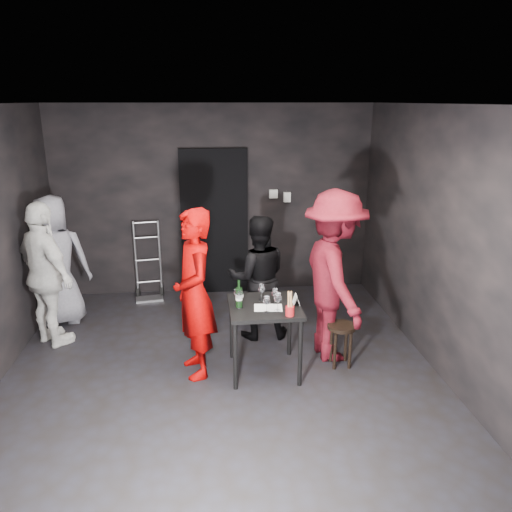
{
  "coord_description": "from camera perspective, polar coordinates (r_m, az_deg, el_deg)",
  "views": [
    {
      "loc": [
        -0.11,
        -4.56,
        2.74
      ],
      "look_at": [
        0.38,
        0.25,
        1.22
      ],
      "focal_mm": 35.0,
      "sensor_mm": 36.0,
      "label": 1
    }
  ],
  "objects": [
    {
      "name": "wallbox_lower",
      "position": [
        7.23,
        3.57,
        6.74
      ],
      "size": [
        0.1,
        0.06,
        0.14
      ],
      "primitive_type": "cube",
      "color": "#B7B7B2",
      "rests_on": "wall_back"
    },
    {
      "name": "server_red",
      "position": [
        5.0,
        -7.12,
        -2.81
      ],
      "size": [
        0.66,
        0.84,
        2.04
      ],
      "primitive_type": "imported",
      "rotation": [
        0.0,
        0.0,
        -1.31
      ],
      "color": "#9E0000",
      "rests_on": "floor"
    },
    {
      "name": "reserved_card",
      "position": [
        5.09,
        4.45,
        -4.98
      ],
      "size": [
        0.09,
        0.13,
        0.1
      ],
      "primitive_type": null,
      "rotation": [
        0.0,
        0.0,
        -0.06
      ],
      "color": "white",
      "rests_on": "tasting_table"
    },
    {
      "name": "wallbox_upper",
      "position": [
        7.19,
        1.99,
        7.11
      ],
      "size": [
        0.12,
        0.06,
        0.12
      ],
      "primitive_type": "cube",
      "color": "#B7B7B2",
      "rests_on": "wall_back"
    },
    {
      "name": "wine_glass_a",
      "position": [
        4.97,
        -1.88,
        -4.84
      ],
      "size": [
        0.09,
        0.09,
        0.21
      ],
      "primitive_type": null,
      "rotation": [
        0.0,
        0.0,
        0.2
      ],
      "color": "white",
      "rests_on": "tasting_table"
    },
    {
      "name": "wine_glass_e",
      "position": [
        4.91,
        2.5,
        -5.14
      ],
      "size": [
        0.1,
        0.1,
        0.21
      ],
      "primitive_type": null,
      "rotation": [
        0.0,
        0.0,
        -0.28
      ],
      "color": "white",
      "rests_on": "tasting_table"
    },
    {
      "name": "wall_right",
      "position": [
        5.32,
        20.78,
        1.16
      ],
      "size": [
        0.04,
        5.0,
        2.7
      ],
      "primitive_type": "cube",
      "color": "black",
      "rests_on": "ground"
    },
    {
      "name": "tasting_table",
      "position": [
        5.12,
        0.95,
        -6.62
      ],
      "size": [
        0.72,
        0.72,
        0.75
      ],
      "rotation": [
        0.0,
        0.0,
        0.01
      ],
      "color": "black",
      "rests_on": "floor"
    },
    {
      "name": "wall_front",
      "position": [
        2.49,
        -2.41,
        -16.44
      ],
      "size": [
        4.5,
        0.04,
        2.7
      ],
      "primitive_type": "cube",
      "color": "black",
      "rests_on": "ground"
    },
    {
      "name": "wine_glass_d",
      "position": [
        4.86,
        1.23,
        -5.45
      ],
      "size": [
        0.09,
        0.09,
        0.19
      ],
      "primitive_type": null,
      "rotation": [
        0.0,
        0.0,
        -0.25
      ],
      "color": "white",
      "rests_on": "tasting_table"
    },
    {
      "name": "woman_black",
      "position": [
        5.86,
        0.2,
        -2.53
      ],
      "size": [
        0.72,
        0.4,
        1.47
      ],
      "primitive_type": "imported",
      "rotation": [
        0.0,
        0.0,
        3.15
      ],
      "color": "black",
      "rests_on": "floor"
    },
    {
      "name": "hand_truck",
      "position": [
        7.33,
        -12.1,
        -3.16
      ],
      "size": [
        0.38,
        0.33,
        1.13
      ],
      "rotation": [
        0.0,
        0.0,
        0.16
      ],
      "color": "#B2B2B7",
      "rests_on": "floor"
    },
    {
      "name": "ceiling",
      "position": [
        4.57,
        -4.62,
        16.92
      ],
      "size": [
        4.5,
        5.0,
        0.02
      ],
      "primitive_type": "cube",
      "color": "silver",
      "rests_on": "ground"
    },
    {
      "name": "stool",
      "position": [
        5.43,
        9.71,
        -8.82
      ],
      "size": [
        0.3,
        0.3,
        0.47
      ],
      "rotation": [
        0.0,
        0.0,
        -0.34
      ],
      "color": "black",
      "rests_on": "floor"
    },
    {
      "name": "bystander_grey",
      "position": [
        6.65,
        -22.01,
        0.16
      ],
      "size": [
        0.92,
        0.56,
        1.81
      ],
      "primitive_type": "imported",
      "rotation": [
        0.0,
        0.0,
        3.23
      ],
      "color": "slate",
      "rests_on": "floor"
    },
    {
      "name": "wall_back",
      "position": [
        7.2,
        -4.83,
        6.26
      ],
      "size": [
        4.5,
        0.04,
        2.7
      ],
      "primitive_type": "cube",
      "color": "black",
      "rests_on": "ground"
    },
    {
      "name": "tasting_mat",
      "position": [
        5.01,
        1.4,
        -5.93
      ],
      "size": [
        0.3,
        0.21,
        0.0
      ],
      "primitive_type": "cube",
      "rotation": [
        0.0,
        0.0,
        -0.1
      ],
      "color": "white",
      "rests_on": "tasting_table"
    },
    {
      "name": "bystander_cream",
      "position": [
        6.08,
        -22.99,
        -1.11
      ],
      "size": [
        1.17,
        1.16,
        1.9
      ],
      "primitive_type": "imported",
      "rotation": [
        0.0,
        0.0,
        2.37
      ],
      "color": "white",
      "rests_on": "floor"
    },
    {
      "name": "wine_glass_b",
      "position": [
        5.07,
        -2.19,
        -4.58
      ],
      "size": [
        0.08,
        0.08,
        0.18
      ],
      "primitive_type": null,
      "rotation": [
        0.0,
        0.0,
        -0.28
      ],
      "color": "white",
      "rests_on": "tasting_table"
    },
    {
      "name": "breadstick_cup",
      "position": [
        4.8,
        3.91,
        -5.5
      ],
      "size": [
        0.09,
        0.09,
        0.26
      ],
      "rotation": [
        0.0,
        0.0,
        0.12
      ],
      "color": "#A11418",
      "rests_on": "tasting_table"
    },
    {
      "name": "wine_bottle",
      "position": [
        4.99,
        -1.96,
        -4.69
      ],
      "size": [
        0.07,
        0.07,
        0.29
      ],
      "rotation": [
        0.0,
        0.0,
        0.0
      ],
      "color": "black",
      "rests_on": "tasting_table"
    },
    {
      "name": "man_maroon",
      "position": [
        5.32,
        9.03,
        -0.03
      ],
      "size": [
        0.86,
        1.57,
        2.32
      ],
      "primitive_type": "imported",
      "rotation": [
        0.0,
        0.0,
        1.68
      ],
      "color": "#5D0D18",
      "rests_on": "floor"
    },
    {
      "name": "wine_glass_f",
      "position": [
        5.07,
        2.17,
        -4.54
      ],
      "size": [
        0.07,
        0.07,
        0.18
      ],
      "primitive_type": null,
      "rotation": [
        0.0,
        0.0,
        -0.01
      ],
      "color": "white",
      "rests_on": "tasting_table"
    },
    {
      "name": "wine_glass_c",
      "position": [
        5.16,
        0.64,
        -4.08
      ],
      "size": [
        0.08,
        0.08,
        0.19
      ],
      "primitive_type": null,
      "rotation": [
        0.0,
        0.0,
        0.15
      ],
      "color": "white",
      "rests_on": "tasting_table"
    },
    {
      "name": "doorway",
      "position": [
        7.2,
        -4.76,
        3.83
      ],
      "size": [
        0.95,
        0.1,
        2.1
      ],
      "primitive_type": "cube",
      "color": "black",
      "rests_on": "ground"
    },
    {
      "name": "floor",
      "position": [
        5.32,
        -3.9,
        -13.56
      ],
      "size": [
        4.5,
        5.0,
        0.02
      ],
      "primitive_type": "cube",
      "color": "black",
      "rests_on": "ground"
    }
  ]
}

